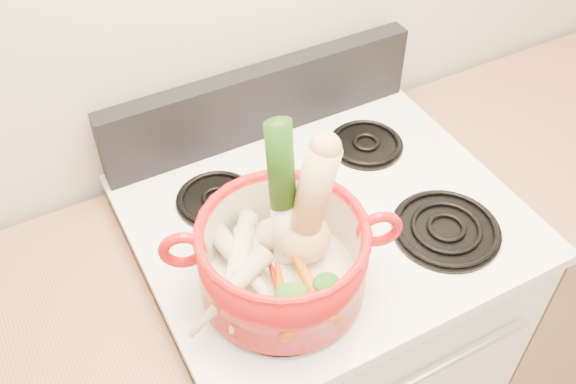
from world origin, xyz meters
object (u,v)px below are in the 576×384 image
stove_body (318,338)px  squash (305,208)px  dutch_oven (283,258)px  leek (284,195)px

stove_body → squash: 0.69m
dutch_oven → squash: size_ratio=1.19×
stove_body → dutch_oven: size_ratio=3.02×
squash → leek: bearing=145.3°
stove_body → squash: size_ratio=3.60×
stove_body → squash: (-0.12, -0.11, 0.67)m
dutch_oven → leek: leek is taller
dutch_oven → stove_body: bearing=57.5°
squash → stove_body: bearing=42.2°
stove_body → dutch_oven: (-0.17, -0.13, 0.58)m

